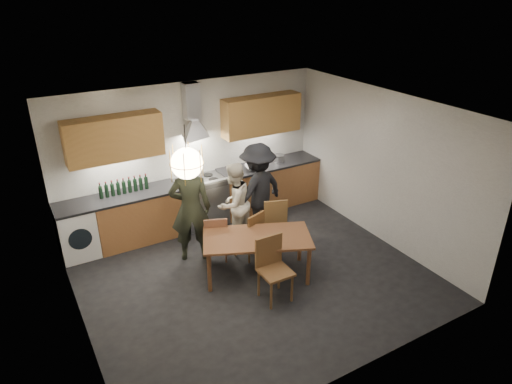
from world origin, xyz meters
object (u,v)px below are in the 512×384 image
person_left (191,209)px  person_mid (234,203)px  mixing_bowl (254,167)px  stock_pot (279,159)px  wine_bottles (124,186)px  chair_back_left (216,236)px  dining_table (257,241)px  person_right (258,190)px  chair_front (272,264)px

person_left → person_mid: (0.83, 0.14, -0.18)m
person_mid → mixing_bowl: size_ratio=4.34×
stock_pot → wine_bottles: (-3.03, 0.08, 0.07)m
chair_back_left → stock_pot: (2.01, 1.29, 0.50)m
person_mid → stock_pot: bearing=-170.1°
dining_table → person_mid: person_mid is taller
dining_table → person_right: size_ratio=1.06×
dining_table → wine_bottles: (-1.40, 2.04, 0.43)m
chair_back_left → wine_bottles: wine_bottles is taller
chair_front → stock_pot: stock_pot is taller
person_mid → stock_pot: person_mid is taller
wine_bottles → chair_front: bearing=-62.7°
person_left → person_right: person_left is taller
mixing_bowl → stock_pot: size_ratio=1.71×
person_left → stock_pot: 2.51m
chair_front → person_mid: (0.24, 1.63, 0.18)m
person_mid → wine_bottles: person_mid is taller
person_mid → person_right: (0.48, 0.01, 0.13)m
person_right → stock_pot: person_right is taller
person_left → person_mid: bearing=-148.7°
person_right → person_mid: bearing=-14.1°
person_mid → chair_back_left: bearing=16.3°
person_left → dining_table: bearing=146.5°
person_mid → person_right: size_ratio=0.85×
person_mid → stock_pot: size_ratio=7.41×
stock_pot → chair_back_left: bearing=-147.2°
person_left → mixing_bowl: bearing=-129.3°
mixing_bowl → wine_bottles: wine_bottles is taller
dining_table → chair_back_left: 0.78m
chair_back_left → wine_bottles: size_ratio=0.98×
dining_table → chair_front: chair_front is taller
chair_front → wine_bottles: size_ratio=1.13×
chair_front → person_left: person_left is taller
chair_back_left → dining_table: bearing=140.0°
chair_back_left → person_right: bearing=-136.4°
chair_front → person_left: 1.65m
person_mid → wine_bottles: bearing=-52.1°
chair_front → person_mid: bearing=81.9°
chair_front → person_right: size_ratio=0.55×
person_left → person_right: 1.32m
chair_front → person_mid: size_ratio=0.65×
wine_bottles → chair_back_left: bearing=-53.2°
mixing_bowl → dining_table: bearing=-118.4°
chair_front → mixing_bowl: size_ratio=2.82×
chair_front → stock_pot: (1.70, 2.51, 0.43)m
dining_table → mixing_bowl: 2.15m
person_left → stock_pot: bearing=-134.3°
person_left → stock_pot: size_ratio=9.22×
dining_table → wine_bottles: 2.51m
person_right → person_left: bearing=-9.1°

